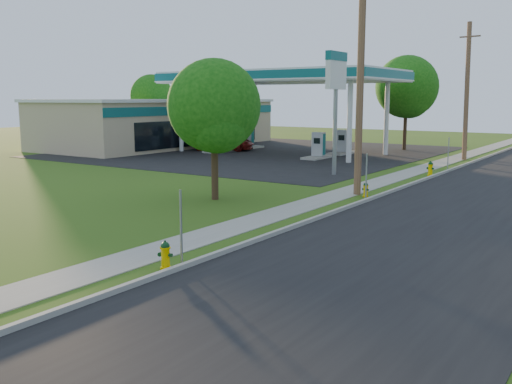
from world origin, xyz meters
TOP-DOWN VIEW (x-y plane):
  - ground_plane at (0.00, 0.00)m, footprint 140.00×140.00m
  - road at (4.50, 10.00)m, footprint 8.00×120.00m
  - curb at (0.50, 10.00)m, footprint 0.15×120.00m
  - sidewalk at (-1.25, 10.00)m, footprint 1.50×120.00m
  - forecourt at (-16.00, 32.00)m, footprint 26.00×28.00m
  - utility_pole_mid at (-0.60, 17.00)m, footprint 1.40×0.32m
  - utility_pole_far at (-0.60, 35.00)m, footprint 1.40×0.32m
  - sign_post_near at (0.25, 4.20)m, footprint 0.05×0.04m
  - sign_post_mid at (0.25, 16.00)m, footprint 0.05×0.04m
  - sign_post_far at (0.25, 28.20)m, footprint 0.05×0.04m
  - gas_canopy at (-14.00, 32.00)m, footprint 18.18×9.18m
  - fuel_pump_nw at (-18.50, 30.00)m, footprint 1.20×3.20m
  - fuel_pump_ne at (-9.50, 30.00)m, footprint 1.20×3.20m
  - fuel_pump_sw at (-18.50, 34.00)m, footprint 1.20×3.20m
  - fuel_pump_se at (-9.50, 34.00)m, footprint 1.20×3.20m
  - convenience_store at (-26.98, 32.00)m, footprint 10.40×22.40m
  - price_pylon at (-4.50, 22.50)m, footprint 0.34×2.04m
  - tree_verge at (-5.06, 12.37)m, footprint 3.94×3.94m
  - tree_lot at (-6.69, 40.18)m, footprint 5.19×5.19m
  - tree_back at (-34.02, 38.20)m, footprint 4.53×4.53m
  - hydrant_near at (0.12, 3.73)m, footprint 0.39×0.35m
  - hydrant_mid at (-0.04, 16.65)m, footprint 0.34×0.31m
  - hydrant_far at (0.12, 25.25)m, footprint 0.43×0.39m
  - car_red at (-19.10, 31.31)m, footprint 5.60×4.18m

SIDE VIEW (x-z plane):
  - ground_plane at x=0.00m, z-range 0.00..0.00m
  - road at x=4.50m, z-range 0.00..0.02m
  - forecourt at x=-16.00m, z-range 0.00..0.02m
  - sidewalk at x=-1.25m, z-range 0.00..0.03m
  - curb at x=0.50m, z-range 0.00..0.15m
  - hydrant_mid at x=-0.04m, z-range -0.01..0.66m
  - hydrant_near at x=0.12m, z-range -0.01..0.74m
  - hydrant_far at x=0.12m, z-range -0.01..0.82m
  - car_red at x=-19.10m, z-range 0.00..1.41m
  - fuel_pump_nw at x=-18.50m, z-range -0.23..1.67m
  - fuel_pump_ne at x=-9.50m, z-range -0.23..1.67m
  - fuel_pump_sw at x=-18.50m, z-range -0.23..1.67m
  - fuel_pump_se at x=-9.50m, z-range -0.23..1.67m
  - sign_post_near at x=0.25m, z-range 0.00..2.00m
  - sign_post_mid at x=0.25m, z-range 0.00..2.00m
  - sign_post_far at x=0.25m, z-range 0.00..2.00m
  - convenience_store at x=-26.98m, z-range 0.01..4.25m
  - tree_verge at x=-5.06m, z-range 0.86..6.82m
  - tree_back at x=-34.02m, z-range 0.99..7.86m
  - utility_pole_far at x=-0.60m, z-range 0.05..9.56m
  - utility_pole_mid at x=-0.60m, z-range 0.05..9.85m
  - tree_lot at x=-6.69m, z-range 1.13..8.99m
  - price_pylon at x=-4.50m, z-range 2.01..8.86m
  - gas_canopy at x=-14.00m, z-range 2.70..9.10m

